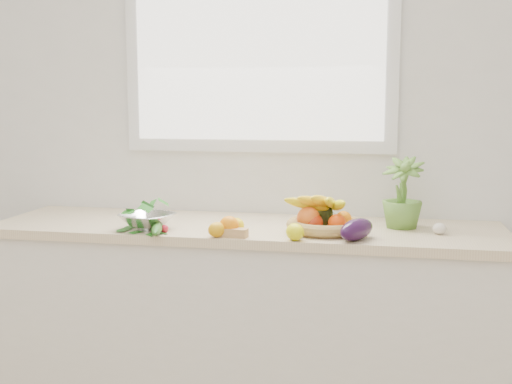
% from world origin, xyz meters
% --- Properties ---
extents(back_wall, '(4.50, 0.02, 2.70)m').
position_xyz_m(back_wall, '(0.00, 2.25, 1.35)').
color(back_wall, white).
rests_on(back_wall, ground).
extents(counter_cabinet, '(2.20, 0.58, 0.86)m').
position_xyz_m(counter_cabinet, '(0.00, 1.95, 0.43)').
color(counter_cabinet, silver).
rests_on(counter_cabinet, ground).
extents(countertop, '(2.24, 0.62, 0.04)m').
position_xyz_m(countertop, '(0.00, 1.95, 0.88)').
color(countertop, beige).
rests_on(countertop, counter_cabinet).
extents(window_frame, '(1.30, 0.03, 1.10)m').
position_xyz_m(window_frame, '(0.00, 2.23, 1.75)').
color(window_frame, white).
rests_on(window_frame, back_wall).
extents(window_pane, '(1.18, 0.01, 0.98)m').
position_xyz_m(window_pane, '(0.00, 2.21, 1.75)').
color(window_pane, white).
rests_on(window_pane, window_frame).
extents(orange_loose, '(0.10, 0.10, 0.08)m').
position_xyz_m(orange_loose, '(-0.02, 1.71, 0.94)').
color(orange_loose, orange).
rests_on(orange_loose, countertop).
extents(lemon_a, '(0.10, 0.11, 0.07)m').
position_xyz_m(lemon_a, '(0.26, 1.67, 0.93)').
color(lemon_a, '#F1EF0D').
rests_on(lemon_a, countertop).
extents(lemon_b, '(0.10, 0.10, 0.06)m').
position_xyz_m(lemon_b, '(-0.06, 1.67, 0.93)').
color(lemon_b, orange).
rests_on(lemon_b, countertop).
extents(lemon_c, '(0.10, 0.10, 0.06)m').
position_xyz_m(lemon_c, '(-0.00, 1.77, 0.93)').
color(lemon_c, yellow).
rests_on(lemon_c, countertop).
extents(apple, '(0.11, 0.11, 0.09)m').
position_xyz_m(apple, '(0.31, 1.82, 0.94)').
color(apple, red).
rests_on(apple, countertop).
extents(ginger, '(0.12, 0.06, 0.04)m').
position_xyz_m(ginger, '(0.01, 1.69, 0.92)').
color(ginger, tan).
rests_on(ginger, countertop).
extents(garlic_a, '(0.07, 0.07, 0.05)m').
position_xyz_m(garlic_a, '(0.28, 1.87, 0.92)').
color(garlic_a, white).
rests_on(garlic_a, countertop).
extents(garlic_b, '(0.08, 0.08, 0.05)m').
position_xyz_m(garlic_b, '(0.25, 2.00, 0.92)').
color(garlic_b, white).
rests_on(garlic_b, countertop).
extents(garlic_c, '(0.06, 0.06, 0.05)m').
position_xyz_m(garlic_c, '(0.82, 1.90, 0.92)').
color(garlic_c, beige).
rests_on(garlic_c, countertop).
extents(eggplant, '(0.17, 0.23, 0.09)m').
position_xyz_m(eggplant, '(0.49, 1.72, 0.94)').
color(eggplant, '#290E33').
rests_on(eggplant, countertop).
extents(cucumber, '(0.10, 0.24, 0.04)m').
position_xyz_m(cucumber, '(-0.32, 1.69, 0.92)').
color(cucumber, '#2C5318').
rests_on(cucumber, countertop).
extents(radish, '(0.04, 0.04, 0.03)m').
position_xyz_m(radish, '(-0.29, 1.71, 0.92)').
color(radish, red).
rests_on(radish, countertop).
extents(potted_herb, '(0.22, 0.22, 0.32)m').
position_xyz_m(potted_herb, '(0.67, 2.02, 1.05)').
color(potted_herb, '#5A8A32').
rests_on(potted_herb, countertop).
extents(fruit_basket, '(0.41, 0.41, 0.18)m').
position_xyz_m(fruit_basket, '(0.35, 1.86, 0.95)').
color(fruit_basket, '#B57A50').
rests_on(fruit_basket, countertop).
extents(colander_with_spinach, '(0.28, 0.28, 0.12)m').
position_xyz_m(colander_with_spinach, '(-0.39, 1.76, 0.96)').
color(colander_with_spinach, silver).
rests_on(colander_with_spinach, countertop).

